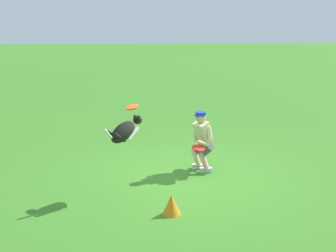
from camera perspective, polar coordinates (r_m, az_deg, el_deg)
ground_plane at (r=10.10m, az=1.85°, el=-6.01°), size 60.00×60.00×0.00m
person at (r=10.31m, az=4.08°, el=-1.53°), size 0.54×0.71×1.29m
dog at (r=9.00m, az=-5.10°, el=-0.60°), size 0.74×0.75×0.52m
frisbee_flying at (r=9.00m, az=-4.20°, el=2.23°), size 0.30×0.31×0.10m
frisbee_held at (r=9.97m, az=3.56°, el=-2.61°), size 0.38×0.38×0.10m
training_cone at (r=8.40m, az=0.40°, el=-9.19°), size 0.32×0.32×0.35m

